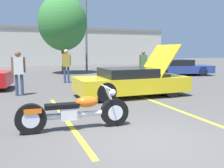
{
  "coord_description": "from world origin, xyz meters",
  "views": [
    {
      "loc": [
        -2.36,
        -4.17,
        1.8
      ],
      "look_at": [
        0.24,
        2.6,
        0.8
      ],
      "focal_mm": 40.0,
      "sensor_mm": 36.0,
      "label": 1
    }
  ],
  "objects_px": {
    "tree_background": "(63,23)",
    "spectator_midground": "(143,63)",
    "spectator_near_motorcycle": "(66,63)",
    "light_pole": "(87,14)",
    "show_car_hood_open": "(132,82)",
    "motorcycle": "(74,112)",
    "spectator_far_lot": "(19,69)",
    "parked_car_right_row": "(177,68)"
  },
  "relations": [
    {
      "from": "light_pole",
      "to": "motorcycle",
      "type": "height_order",
      "value": "light_pole"
    },
    {
      "from": "light_pole",
      "to": "show_car_hood_open",
      "type": "height_order",
      "value": "light_pole"
    },
    {
      "from": "light_pole",
      "to": "motorcycle",
      "type": "bearing_deg",
      "value": -106.5
    },
    {
      "from": "show_car_hood_open",
      "to": "parked_car_right_row",
      "type": "distance_m",
      "value": 8.87
    },
    {
      "from": "light_pole",
      "to": "spectator_near_motorcycle",
      "type": "xyz_separation_m",
      "value": [
        -3.16,
        -7.16,
        -3.67
      ]
    },
    {
      "from": "show_car_hood_open",
      "to": "spectator_midground",
      "type": "height_order",
      "value": "show_car_hood_open"
    },
    {
      "from": "light_pole",
      "to": "spectator_near_motorcycle",
      "type": "bearing_deg",
      "value": -113.79
    },
    {
      "from": "light_pole",
      "to": "parked_car_right_row",
      "type": "xyz_separation_m",
      "value": [
        4.94,
        -5.9,
        -4.23
      ]
    },
    {
      "from": "tree_background",
      "to": "show_car_hood_open",
      "type": "bearing_deg",
      "value": -85.37
    },
    {
      "from": "parked_car_right_row",
      "to": "motorcycle",
      "type": "bearing_deg",
      "value": -123.28
    },
    {
      "from": "tree_background",
      "to": "motorcycle",
      "type": "relative_size",
      "value": 2.28
    },
    {
      "from": "light_pole",
      "to": "parked_car_right_row",
      "type": "distance_m",
      "value": 8.78
    },
    {
      "from": "parked_car_right_row",
      "to": "spectator_near_motorcycle",
      "type": "bearing_deg",
      "value": -159.15
    },
    {
      "from": "light_pole",
      "to": "spectator_midground",
      "type": "distance_m",
      "value": 8.59
    },
    {
      "from": "show_car_hood_open",
      "to": "spectator_far_lot",
      "type": "distance_m",
      "value": 4.44
    },
    {
      "from": "tree_background",
      "to": "parked_car_right_row",
      "type": "relative_size",
      "value": 1.18
    },
    {
      "from": "light_pole",
      "to": "spectator_far_lot",
      "type": "distance_m",
      "value": 12.34
    },
    {
      "from": "spectator_near_motorcycle",
      "to": "spectator_far_lot",
      "type": "height_order",
      "value": "spectator_near_motorcycle"
    },
    {
      "from": "spectator_near_motorcycle",
      "to": "spectator_far_lot",
      "type": "xyz_separation_m",
      "value": [
        -2.47,
        -3.17,
        -0.05
      ]
    },
    {
      "from": "tree_background",
      "to": "spectator_near_motorcycle",
      "type": "height_order",
      "value": "tree_background"
    },
    {
      "from": "show_car_hood_open",
      "to": "spectator_near_motorcycle",
      "type": "distance_m",
      "value": 5.11
    },
    {
      "from": "tree_background",
      "to": "parked_car_right_row",
      "type": "distance_m",
      "value": 8.95
    },
    {
      "from": "tree_background",
      "to": "spectator_midground",
      "type": "distance_m",
      "value": 7.37
    },
    {
      "from": "tree_background",
      "to": "motorcycle",
      "type": "xyz_separation_m",
      "value": [
        -2.17,
        -13.44,
        -3.37
      ]
    },
    {
      "from": "motorcycle",
      "to": "spectator_far_lot",
      "type": "bearing_deg",
      "value": 105.48
    },
    {
      "from": "light_pole",
      "to": "parked_car_right_row",
      "type": "relative_size",
      "value": 1.77
    },
    {
      "from": "spectator_near_motorcycle",
      "to": "spectator_far_lot",
      "type": "relative_size",
      "value": 1.04
    },
    {
      "from": "light_pole",
      "to": "spectator_near_motorcycle",
      "type": "height_order",
      "value": "light_pole"
    },
    {
      "from": "show_car_hood_open",
      "to": "spectator_near_motorcycle",
      "type": "bearing_deg",
      "value": 108.69
    },
    {
      "from": "parked_car_right_row",
      "to": "spectator_far_lot",
      "type": "relative_size",
      "value": 2.82
    },
    {
      "from": "tree_background",
      "to": "motorcycle",
      "type": "height_order",
      "value": "tree_background"
    },
    {
      "from": "show_car_hood_open",
      "to": "spectator_far_lot",
      "type": "bearing_deg",
      "value": 158.14
    },
    {
      "from": "tree_background",
      "to": "spectator_near_motorcycle",
      "type": "xyz_separation_m",
      "value": [
        -0.81,
        -5.33,
        -2.67
      ]
    },
    {
      "from": "spectator_midground",
      "to": "tree_background",
      "type": "bearing_deg",
      "value": 122.13
    },
    {
      "from": "spectator_near_motorcycle",
      "to": "spectator_midground",
      "type": "xyz_separation_m",
      "value": [
        4.45,
        -0.46,
        -0.06
      ]
    },
    {
      "from": "motorcycle",
      "to": "show_car_hood_open",
      "type": "distance_m",
      "value": 4.46
    },
    {
      "from": "tree_background",
      "to": "spectator_midground",
      "type": "relative_size",
      "value": 3.36
    },
    {
      "from": "show_car_hood_open",
      "to": "spectator_midground",
      "type": "bearing_deg",
      "value": 57.07
    },
    {
      "from": "motorcycle",
      "to": "spectator_far_lot",
      "type": "xyz_separation_m",
      "value": [
        -1.1,
        4.94,
        0.65
      ]
    },
    {
      "from": "light_pole",
      "to": "show_car_hood_open",
      "type": "xyz_separation_m",
      "value": [
        -1.53,
        -11.98,
        -4.2
      ]
    },
    {
      "from": "motorcycle",
      "to": "tree_background",
      "type": "bearing_deg",
      "value": 83.74
    },
    {
      "from": "tree_background",
      "to": "spectator_midground",
      "type": "bearing_deg",
      "value": -57.87
    }
  ]
}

